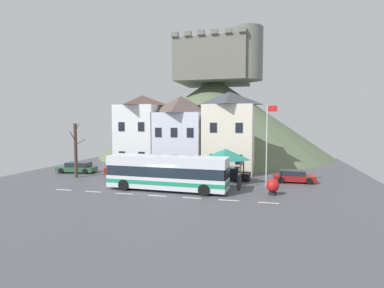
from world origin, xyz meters
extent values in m
cube|color=#4C4C51|center=(0.00, 0.00, -0.03)|extent=(40.00, 60.00, 0.06)
cube|color=silver|center=(-9.00, -1.51, 0.00)|extent=(1.60, 0.20, 0.01)
cube|color=silver|center=(-6.00, -1.51, 0.00)|extent=(1.60, 0.20, 0.01)
cube|color=silver|center=(-3.00, -1.51, 0.00)|extent=(1.60, 0.20, 0.01)
cube|color=silver|center=(0.00, -1.51, 0.00)|extent=(1.60, 0.20, 0.01)
cube|color=silver|center=(3.00, -1.51, 0.00)|extent=(1.60, 0.20, 0.01)
cube|color=silver|center=(6.00, -1.51, 0.00)|extent=(1.60, 0.20, 0.01)
cube|color=silver|center=(9.00, -1.51, 0.00)|extent=(1.60, 0.20, 0.01)
cube|color=white|center=(-7.26, 12.42, 4.11)|extent=(5.16, 6.85, 8.23)
pyramid|color=brown|center=(-7.26, 12.42, 8.91)|extent=(5.16, 6.85, 1.37)
cube|color=black|center=(-8.55, 8.97, 1.97)|extent=(0.80, 0.06, 1.10)
cube|color=black|center=(-5.97, 8.97, 1.97)|extent=(0.80, 0.06, 1.10)
cube|color=black|center=(-8.55, 8.97, 5.54)|extent=(0.80, 0.06, 1.10)
cube|color=black|center=(-5.97, 8.97, 5.54)|extent=(0.80, 0.06, 1.10)
cube|color=silver|center=(-1.84, 11.75, 3.62)|extent=(5.85, 5.51, 7.25)
pyramid|color=brown|center=(-1.84, 11.75, 8.29)|extent=(5.85, 5.51, 2.08)
cube|color=black|center=(-3.78, 8.97, 1.73)|extent=(0.80, 0.06, 1.10)
cube|color=black|center=(-1.84, 8.97, 1.73)|extent=(0.80, 0.06, 1.10)
cube|color=black|center=(0.11, 8.97, 1.73)|extent=(0.80, 0.06, 1.10)
cube|color=black|center=(-3.78, 8.97, 4.89)|extent=(0.80, 0.06, 1.10)
cube|color=black|center=(-1.84, 8.97, 4.89)|extent=(0.80, 0.06, 1.10)
cube|color=black|center=(0.11, 8.97, 4.89)|extent=(0.80, 0.06, 1.10)
cube|color=silver|center=(4.27, 11.68, 4.07)|extent=(5.76, 5.36, 8.14)
pyramid|color=#3A4047|center=(4.27, 11.68, 8.93)|extent=(5.76, 5.36, 1.58)
cube|color=black|center=(2.83, 8.97, 1.95)|extent=(0.80, 0.06, 1.10)
cube|color=black|center=(5.71, 8.97, 1.95)|extent=(0.80, 0.06, 1.10)
cube|color=black|center=(2.83, 8.97, 5.48)|extent=(0.80, 0.06, 1.10)
cube|color=black|center=(5.71, 8.97, 5.48)|extent=(0.80, 0.06, 1.10)
cone|color=#576749|center=(-1.08, 31.18, 7.11)|extent=(41.45, 41.45, 14.23)
cube|color=slate|center=(-1.08, 31.18, 16.70)|extent=(12.35, 12.35, 7.21)
cylinder|color=slate|center=(5.10, 28.10, 17.44)|extent=(5.20, 5.20, 8.70)
cube|color=slate|center=(-6.69, 25.01, 20.68)|extent=(1.12, 0.70, 0.76)
cube|color=slate|center=(-4.45, 25.01, 20.68)|extent=(1.12, 0.70, 0.76)
cube|color=slate|center=(-2.20, 25.01, 20.68)|extent=(1.12, 0.70, 0.76)
cube|color=slate|center=(0.05, 25.01, 20.68)|extent=(1.12, 0.70, 0.76)
cube|color=slate|center=(2.29, 25.01, 20.68)|extent=(1.12, 0.70, 0.76)
cube|color=slate|center=(4.54, 25.01, 20.68)|extent=(1.12, 0.70, 0.76)
cube|color=silver|center=(0.16, 0.63, 0.79)|extent=(10.95, 2.79, 1.08)
cube|color=#1E8C60|center=(0.16, 0.63, 0.84)|extent=(10.97, 2.82, 0.36)
cube|color=#19232D|center=(0.16, 0.63, 1.78)|extent=(10.85, 2.75, 0.91)
cube|color=silver|center=(0.16, 0.63, 2.66)|extent=(10.95, 2.79, 0.85)
cube|color=#19232D|center=(5.62, 0.46, 1.78)|extent=(0.12, 2.06, 0.87)
cylinder|color=black|center=(3.89, 1.69, 0.50)|extent=(1.01, 0.31, 1.00)
cylinder|color=black|center=(3.82, -0.66, 0.50)|extent=(1.01, 0.31, 1.00)
cylinder|color=black|center=(-3.50, 1.92, 0.50)|extent=(1.01, 0.31, 1.00)
cylinder|color=black|center=(-3.57, -0.43, 0.50)|extent=(1.01, 0.31, 1.00)
cylinder|color=#473D33|center=(3.16, 6.59, 1.20)|extent=(0.14, 0.14, 2.40)
cylinder|color=#473D33|center=(6.46, 6.59, 1.20)|extent=(0.14, 0.14, 2.40)
cylinder|color=#473D33|center=(3.16, 3.29, 1.20)|extent=(0.14, 0.14, 2.40)
cylinder|color=#473D33|center=(6.46, 3.29, 1.20)|extent=(0.14, 0.14, 2.40)
pyramid|color=#237F6F|center=(4.81, 4.94, 2.94)|extent=(3.60, 3.60, 1.08)
cube|color=maroon|center=(11.48, 7.29, 0.46)|extent=(4.13, 2.10, 0.55)
cube|color=#1E232D|center=(11.28, 7.28, 0.98)|extent=(2.51, 1.78, 0.50)
cylinder|color=black|center=(12.75, 8.26, 0.32)|extent=(0.65, 0.24, 0.64)
cylinder|color=black|center=(12.86, 6.48, 0.32)|extent=(0.65, 0.24, 0.64)
cylinder|color=black|center=(10.10, 8.11, 0.32)|extent=(0.65, 0.24, 0.64)
cylinder|color=black|center=(10.21, 6.32, 0.32)|extent=(0.65, 0.24, 0.64)
cube|color=maroon|center=(-7.18, 7.08, 0.50)|extent=(4.59, 2.03, 0.63)
cube|color=#1E232D|center=(-7.41, 7.07, 1.09)|extent=(2.78, 1.73, 0.56)
cylinder|color=black|center=(-5.74, 8.02, 0.32)|extent=(0.65, 0.23, 0.64)
cylinder|color=black|center=(-5.66, 6.28, 0.32)|extent=(0.65, 0.23, 0.64)
cylinder|color=black|center=(-8.71, 7.87, 0.32)|extent=(0.65, 0.23, 0.64)
cylinder|color=black|center=(-8.63, 6.14, 0.32)|extent=(0.65, 0.23, 0.64)
cube|color=#2D563A|center=(-13.53, 6.98, 0.46)|extent=(4.74, 2.37, 0.56)
cube|color=#1E232D|center=(-13.31, 7.00, 1.00)|extent=(2.90, 1.94, 0.53)
cylinder|color=black|center=(-14.92, 5.92, 0.32)|extent=(0.66, 0.27, 0.64)
cylinder|color=black|center=(-15.13, 7.68, 0.32)|extent=(0.66, 0.27, 0.64)
cylinder|color=black|center=(-11.94, 6.27, 0.32)|extent=(0.66, 0.27, 0.64)
cylinder|color=black|center=(-12.14, 8.03, 0.32)|extent=(0.66, 0.27, 0.64)
cube|color=black|center=(4.89, 7.12, 0.50)|extent=(4.50, 1.97, 0.63)
cube|color=#1E232D|center=(4.67, 7.13, 1.07)|extent=(2.73, 1.66, 0.50)
cylinder|color=black|center=(6.39, 7.86, 0.32)|extent=(0.65, 0.24, 0.64)
cylinder|color=black|center=(6.30, 6.22, 0.32)|extent=(0.65, 0.24, 0.64)
cylinder|color=black|center=(3.48, 8.02, 0.32)|extent=(0.65, 0.24, 0.64)
cylinder|color=black|center=(3.39, 6.38, 0.32)|extent=(0.65, 0.24, 0.64)
cube|color=maroon|center=(-2.01, 7.29, 0.46)|extent=(3.95, 2.00, 0.57)
cube|color=#1E232D|center=(-2.20, 7.30, 0.99)|extent=(2.39, 1.70, 0.49)
cylinder|color=black|center=(-0.69, 8.09, 0.32)|extent=(0.65, 0.23, 0.64)
cylinder|color=black|center=(-0.78, 6.37, 0.32)|extent=(0.65, 0.23, 0.64)
cylinder|color=black|center=(-3.24, 8.22, 0.32)|extent=(0.65, 0.23, 0.64)
cylinder|color=black|center=(-3.32, 6.50, 0.32)|extent=(0.65, 0.23, 0.64)
cylinder|color=#38332D|center=(6.44, 2.11, 0.37)|extent=(0.15, 0.15, 0.74)
cylinder|color=#38332D|center=(6.32, 2.25, 0.37)|extent=(0.15, 0.15, 0.74)
cylinder|color=#232B38|center=(6.38, 2.18, 1.03)|extent=(0.28, 0.28, 0.67)
sphere|color=#D1AD89|center=(6.38, 2.18, 1.47)|extent=(0.21, 0.21, 0.21)
cylinder|color=#2D2D38|center=(4.42, 2.92, 0.40)|extent=(0.16, 0.16, 0.79)
cylinder|color=#2D2D38|center=(4.23, 2.87, 0.40)|extent=(0.16, 0.16, 0.79)
cylinder|color=#232B38|center=(4.32, 2.90, 1.04)|extent=(0.30, 0.30, 0.60)
sphere|color=#9E7A60|center=(4.32, 2.90, 1.46)|extent=(0.22, 0.22, 0.22)
cube|color=#473828|center=(6.28, 6.99, 0.45)|extent=(1.74, 0.45, 0.08)
cube|color=#473828|center=(6.28, 7.21, 0.67)|extent=(1.74, 0.06, 0.40)
cube|color=#2D2D33|center=(5.49, 6.99, 0.23)|extent=(0.08, 0.36, 0.45)
cube|color=#2D2D33|center=(7.07, 6.99, 0.23)|extent=(0.08, 0.36, 0.45)
cylinder|color=silver|center=(8.75, 4.52, 3.86)|extent=(0.10, 0.10, 7.72)
cube|color=red|center=(9.20, 4.52, 7.37)|extent=(0.90, 0.03, 0.56)
cylinder|color=black|center=(9.34, 1.17, 0.12)|extent=(0.65, 0.65, 0.25)
sphere|color=#B21919|center=(9.34, 1.17, 0.79)|extent=(1.09, 1.09, 1.09)
cylinder|color=#47382D|center=(-11.64, 4.18, 2.98)|extent=(0.36, 0.36, 5.95)
cylinder|color=#47382D|center=(-11.68, 3.78, 4.53)|extent=(0.15, 0.88, 1.08)
cylinder|color=#47382D|center=(-11.14, 4.33, 3.91)|extent=(1.05, 0.38, 0.69)
cylinder|color=#47382D|center=(-11.50, 4.36, 5.52)|extent=(0.38, 0.44, 0.81)
cylinder|color=#47382D|center=(-11.90, 4.58, 4.84)|extent=(0.59, 0.86, 0.58)
camera|label=1|loc=(9.00, -25.12, 6.19)|focal=28.65mm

